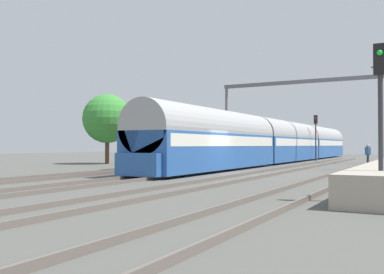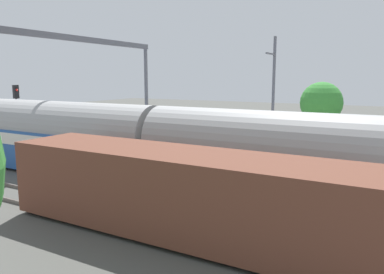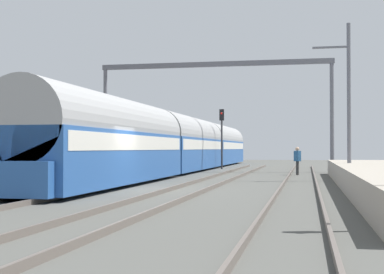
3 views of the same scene
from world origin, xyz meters
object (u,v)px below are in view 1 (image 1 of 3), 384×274
object	(u,v)px
passenger_train	(285,142)
railway_signal_far	(316,131)
person_crossing	(368,153)
railway_signal_near	(380,99)
catenary_gantry	(306,100)
freight_car	(189,147)

from	to	relation	value
passenger_train	railway_signal_far	distance (m)	5.14
person_crossing	railway_signal_far	xyz separation A→B (m)	(-6.09, 9.33, 2.04)
railway_signal_near	catenary_gantry	world-z (taller)	catenary_gantry
railway_signal_near	catenary_gantry	bearing A→B (deg)	107.60
railway_signal_near	railway_signal_far	world-z (taller)	railway_signal_far
freight_car	railway_signal_near	xyz separation A→B (m)	(15.06, -16.06, 1.48)
freight_car	railway_signal_near	distance (m)	22.06
freight_car	railway_signal_near	world-z (taller)	railway_signal_near
passenger_train	catenary_gantry	size ratio (longest dim) A/B	2.93
person_crossing	railway_signal_near	xyz separation A→B (m)	(2.91, -23.32, 1.92)
passenger_train	catenary_gantry	bearing A→B (deg)	-3.14
passenger_train	freight_car	distance (m)	12.65
passenger_train	catenary_gantry	xyz separation A→B (m)	(2.07, -0.11, 3.95)
freight_car	catenary_gantry	size ratio (longest dim) A/B	0.77
freight_car	person_crossing	world-z (taller)	freight_car
passenger_train	person_crossing	size ratio (longest dim) A/B	28.44
person_crossing	railway_signal_far	world-z (taller)	railway_signal_far
passenger_train	railway_signal_near	size ratio (longest dim) A/B	10.79
railway_signal_far	catenary_gantry	xyz separation A→B (m)	(0.15, -4.75, 2.85)
person_crossing	catenary_gantry	world-z (taller)	catenary_gantry
freight_car	railway_signal_far	xyz separation A→B (m)	(6.06, 16.58, 1.60)
passenger_train	freight_car	bearing A→B (deg)	-109.12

